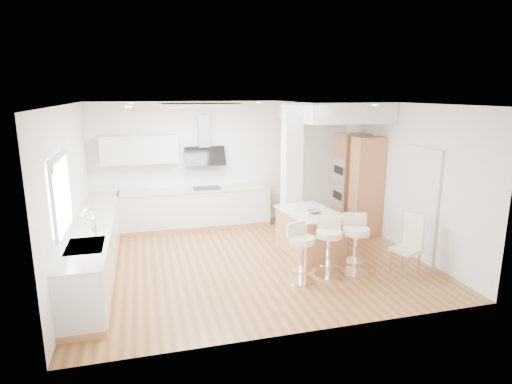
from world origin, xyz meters
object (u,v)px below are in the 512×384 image
object	(u,v)px
bar_stool_b	(329,244)
dining_chair	(410,241)
peninsula	(310,232)
bar_stool_c	(356,241)
bar_stool_a	(301,250)

from	to	relation	value
bar_stool_b	dining_chair	size ratio (longest dim) A/B	0.96
peninsula	bar_stool_c	xyz separation A→B (m)	(0.39, -1.07, 0.15)
peninsula	dining_chair	xyz separation A→B (m)	(1.28, -1.28, 0.14)
peninsula	bar_stool_b	world-z (taller)	bar_stool_b
bar_stool_b	bar_stool_c	size ratio (longest dim) A/B	0.98
peninsula	bar_stool_c	size ratio (longest dim) A/B	1.43
bar_stool_b	dining_chair	world-z (taller)	dining_chair
bar_stool_a	bar_stool_b	size ratio (longest dim) A/B	0.97
bar_stool_b	bar_stool_c	xyz separation A→B (m)	(0.48, -0.02, 0.01)
bar_stool_a	bar_stool_c	world-z (taller)	bar_stool_c
bar_stool_a	dining_chair	size ratio (longest dim) A/B	0.93
bar_stool_b	bar_stool_c	world-z (taller)	bar_stool_c
dining_chair	bar_stool_a	bearing A→B (deg)	156.12
peninsula	bar_stool_a	xyz separation A→B (m)	(-0.61, -1.15, 0.13)
dining_chair	bar_stool_b	bearing A→B (deg)	150.72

